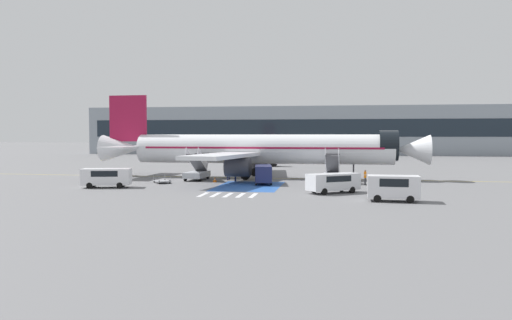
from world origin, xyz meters
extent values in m
plane|color=slate|center=(0.00, 0.00, 0.00)|extent=(600.00, 600.00, 0.00)
cube|color=gold|center=(-0.17, -0.31, 0.00)|extent=(77.48, 2.76, 0.01)
cube|color=#2856A8|center=(-0.17, -10.94, 0.00)|extent=(6.93, 11.20, 0.01)
cube|color=silver|center=(-3.17, -19.20, 0.00)|extent=(0.44, 3.60, 0.01)
cube|color=silver|center=(-1.97, -19.20, 0.00)|extent=(0.44, 3.60, 0.01)
cube|color=silver|center=(-0.77, -19.20, 0.00)|extent=(0.44, 3.60, 0.01)
cube|color=silver|center=(0.43, -19.20, 0.00)|extent=(0.44, 3.60, 0.01)
cube|color=silver|center=(1.63, -19.20, 0.00)|extent=(0.44, 3.60, 0.01)
cylinder|color=silver|center=(-0.17, -0.31, 3.81)|extent=(33.62, 4.91, 3.81)
cone|color=silver|center=(18.67, -0.93, 3.81)|extent=(4.31, 3.87, 3.73)
cone|color=silver|center=(-19.77, 0.34, 3.81)|extent=(5.83, 3.84, 3.66)
cylinder|color=black|center=(15.82, -0.84, 4.29)|extent=(2.41, 3.92, 3.85)
cube|color=maroon|center=(-0.17, -0.31, 4.00)|extent=(30.95, 4.90, 0.24)
cube|color=silver|center=(-3.03, 7.81, 3.24)|extent=(6.17, 15.67, 0.44)
cylinder|color=#38383D|center=(-1.70, 6.54, 1.85)|extent=(3.04, 2.38, 2.28)
cube|color=silver|center=(-3.56, -8.22, 3.24)|extent=(7.13, 15.83, 0.44)
cylinder|color=#38383D|center=(-2.14, -7.04, 1.85)|extent=(3.04, 2.38, 2.28)
cube|color=maroon|center=(-18.92, 0.31, 7.92)|extent=(5.34, 0.54, 6.31)
cube|color=silver|center=(-18.23, 3.91, 4.00)|extent=(3.63, 6.21, 0.24)
cube|color=silver|center=(-18.47, -3.32, 4.00)|extent=(3.63, 6.21, 0.24)
cylinder|color=#38383D|center=(11.56, -0.69, 1.93)|extent=(0.20, 0.20, 3.01)
cylinder|color=black|center=(11.56, -0.69, 0.42)|extent=(0.85, 0.31, 0.84)
cylinder|color=#38383D|center=(-1.71, 2.75, 1.90)|extent=(0.24, 0.24, 2.69)
cylinder|color=black|center=(-1.71, 2.75, 0.55)|extent=(1.12, 0.64, 1.10)
cylinder|color=#38383D|center=(-1.91, -3.26, 1.90)|extent=(0.24, 0.24, 2.69)
cylinder|color=black|center=(-1.91, -3.26, 0.55)|extent=(1.12, 0.64, 1.10)
cube|color=#ADB2BA|center=(8.89, -5.11, 0.70)|extent=(2.36, 4.87, 0.70)
cylinder|color=black|center=(8.01, -3.40, 0.35)|extent=(0.24, 0.71, 0.70)
cylinder|color=black|center=(9.88, -3.47, 0.35)|extent=(0.24, 0.71, 0.70)
cylinder|color=black|center=(7.90, -6.76, 0.35)|extent=(0.24, 0.71, 0.70)
cylinder|color=black|center=(9.77, -6.82, 0.35)|extent=(0.24, 0.71, 0.70)
cube|color=#4C4C51|center=(8.89, -5.11, 2.17)|extent=(1.57, 4.20, 2.37)
cube|color=#4C4C51|center=(8.97, -2.84, 3.28)|extent=(1.69, 1.15, 0.12)
cube|color=silver|center=(8.12, -5.09, 2.64)|extent=(0.21, 4.54, 3.07)
cube|color=silver|center=(9.66, -5.14, 2.64)|extent=(0.21, 4.54, 3.07)
cube|color=#ADB2BA|center=(-7.85, -4.56, 0.70)|extent=(2.36, 4.87, 0.70)
cylinder|color=black|center=(-8.73, -2.85, 0.35)|extent=(0.24, 0.71, 0.70)
cylinder|color=black|center=(-6.86, -2.91, 0.35)|extent=(0.24, 0.71, 0.70)
cylinder|color=black|center=(-8.84, -6.21, 0.35)|extent=(0.24, 0.71, 0.70)
cylinder|color=black|center=(-6.98, -6.27, 0.35)|extent=(0.24, 0.71, 0.70)
cube|color=#4C4C51|center=(-7.85, -4.56, 2.15)|extent=(1.57, 4.20, 2.34)
cube|color=#4C4C51|center=(-7.78, -2.28, 3.25)|extent=(1.69, 1.15, 0.12)
cube|color=silver|center=(-8.62, -4.54, 2.63)|extent=(0.21, 4.53, 3.04)
cube|color=silver|center=(-7.09, -4.59, 2.63)|extent=(0.21, 4.53, 3.04)
cube|color=#38383D|center=(-5.69, 24.51, 0.78)|extent=(9.49, 2.99, 0.60)
cube|color=silver|center=(-1.12, 24.26, 1.28)|extent=(2.21, 2.48, 1.60)
cube|color=black|center=(-0.08, 24.21, 1.60)|extent=(0.15, 2.00, 0.70)
cylinder|color=#B7BCC4|center=(-6.11, 24.53, 2.21)|extent=(6.57, 2.60, 2.26)
cylinder|color=gold|center=(-6.11, 24.53, 2.21)|extent=(0.47, 2.32, 2.31)
cylinder|color=black|center=(-1.47, 25.47, 0.48)|extent=(0.97, 0.33, 0.96)
cylinder|color=black|center=(-1.60, 23.10, 0.48)|extent=(0.97, 0.33, 0.96)
cylinder|color=black|center=(-6.15, 25.72, 0.48)|extent=(0.97, 0.33, 0.96)
cylinder|color=black|center=(-6.28, 23.35, 0.48)|extent=(0.97, 0.33, 0.96)
cylinder|color=black|center=(-8.75, 25.86, 0.48)|extent=(0.97, 0.33, 0.96)
cylinder|color=black|center=(-8.88, 23.49, 0.48)|extent=(0.97, 0.33, 0.96)
cube|color=#1E234C|center=(1.04, -8.16, 1.23)|extent=(2.59, 5.18, 1.82)
cube|color=black|center=(1.04, -8.16, 1.63)|extent=(2.28, 2.98, 0.66)
cylinder|color=black|center=(2.12, -9.55, 0.32)|extent=(0.30, 0.66, 0.64)
cylinder|color=black|center=(0.44, -9.81, 0.32)|extent=(0.30, 0.66, 0.64)
cylinder|color=black|center=(1.65, -6.52, 0.32)|extent=(0.30, 0.66, 0.64)
cylinder|color=black|center=(-0.03, -6.78, 0.32)|extent=(0.30, 0.66, 0.64)
cube|color=silver|center=(14.02, -21.48, 1.26)|extent=(4.36, 2.28, 1.88)
cube|color=black|center=(14.02, -21.48, 1.67)|extent=(2.45, 2.21, 0.68)
cylinder|color=black|center=(15.39, -20.60, 0.32)|extent=(0.65, 0.23, 0.64)
cylinder|color=black|center=(15.29, -22.50, 0.32)|extent=(0.65, 0.23, 0.64)
cylinder|color=black|center=(12.75, -20.47, 0.32)|extent=(0.65, 0.23, 0.64)
cylinder|color=black|center=(12.65, -22.36, 0.32)|extent=(0.65, 0.23, 0.64)
cube|color=silver|center=(-15.03, -14.66, 1.18)|extent=(5.37, 3.06, 1.72)
cube|color=black|center=(-15.03, -14.66, 1.56)|extent=(3.16, 2.60, 0.62)
cylinder|color=black|center=(-16.36, -15.90, 0.32)|extent=(0.67, 0.33, 0.64)
cylinder|color=black|center=(-16.76, -14.09, 0.32)|extent=(0.67, 0.33, 0.64)
cylinder|color=black|center=(-13.30, -15.23, 0.32)|extent=(0.67, 0.33, 0.64)
cylinder|color=black|center=(-13.70, -13.41, 0.32)|extent=(0.67, 0.33, 0.64)
cube|color=silver|center=(8.99, -16.14, 1.11)|extent=(5.36, 4.54, 1.58)
cube|color=black|center=(8.99, -16.14, 1.46)|extent=(3.45, 3.22, 0.57)
cylinder|color=black|center=(9.81, -14.50, 0.32)|extent=(0.64, 0.53, 0.64)
cylinder|color=black|center=(10.82, -15.93, 0.32)|extent=(0.64, 0.53, 0.64)
cylinder|color=black|center=(7.17, -16.35, 0.32)|extent=(0.64, 0.53, 0.64)
cylinder|color=black|center=(8.17, -17.78, 0.32)|extent=(0.64, 0.53, 0.64)
cube|color=gray|center=(-10.85, -8.95, 0.26)|extent=(2.72, 2.99, 0.12)
cylinder|color=black|center=(-9.73, -9.43, 0.20)|extent=(0.31, 0.38, 0.40)
cylinder|color=black|center=(-10.77, -10.17, 0.20)|extent=(0.31, 0.38, 0.40)
cylinder|color=black|center=(-10.93, -7.73, 0.20)|extent=(0.31, 0.38, 0.40)
cylinder|color=black|center=(-11.97, -8.47, 0.20)|extent=(0.31, 0.38, 0.40)
cylinder|color=gray|center=(-9.60, -9.53, 0.59)|extent=(0.05, 0.05, 0.55)
cylinder|color=gray|center=(-10.73, -10.32, 0.59)|extent=(0.05, 0.05, 0.55)
cylinder|color=gray|center=(-10.98, -7.57, 0.59)|extent=(0.05, 0.05, 0.55)
cylinder|color=gray|center=(-12.11, -8.37, 0.59)|extent=(0.05, 0.05, 0.55)
cylinder|color=#191E38|center=(-3.95, -3.24, 0.44)|extent=(0.14, 0.14, 0.89)
cylinder|color=#191E38|center=(-3.99, -3.08, 0.44)|extent=(0.14, 0.14, 0.89)
cube|color=yellow|center=(-3.97, -3.16, 1.24)|extent=(0.32, 0.46, 0.70)
cube|color=silver|center=(-3.97, -3.16, 1.24)|extent=(0.33, 0.47, 0.06)
sphere|color=#9E704C|center=(-3.97, -3.16, 1.71)|extent=(0.24, 0.24, 0.24)
cylinder|color=#191E38|center=(-3.97, -4.13, 0.43)|extent=(0.14, 0.14, 0.86)
cylinder|color=#191E38|center=(-4.06, -3.99, 0.43)|extent=(0.14, 0.14, 0.86)
cube|color=yellow|center=(-4.02, -4.06, 1.21)|extent=(0.41, 0.47, 0.68)
cube|color=silver|center=(-4.02, -4.06, 1.21)|extent=(0.43, 0.49, 0.06)
sphere|color=tan|center=(-4.02, -4.06, 1.67)|extent=(0.23, 0.23, 0.23)
cylinder|color=#2D2D33|center=(12.59, -7.55, 0.41)|extent=(0.14, 0.14, 0.83)
cylinder|color=#2D2D33|center=(12.55, -7.72, 0.41)|extent=(0.14, 0.14, 0.83)
cube|color=orange|center=(12.57, -7.64, 1.16)|extent=(0.31, 0.46, 0.66)
cube|color=silver|center=(12.57, -7.64, 1.16)|extent=(0.33, 0.47, 0.06)
sphere|color=brown|center=(12.57, -7.64, 1.60)|extent=(0.22, 0.22, 0.22)
cylinder|color=#191E38|center=(-2.76, -5.71, 0.45)|extent=(0.14, 0.14, 0.90)
cylinder|color=#191E38|center=(-2.64, -5.83, 0.45)|extent=(0.14, 0.14, 0.90)
cube|color=yellow|center=(-2.70, -5.77, 1.26)|extent=(0.45, 0.46, 0.71)
cube|color=silver|center=(-2.70, -5.77, 1.26)|extent=(0.46, 0.47, 0.06)
sphere|color=brown|center=(-2.70, -5.77, 1.74)|extent=(0.24, 0.24, 0.24)
cone|color=orange|center=(-4.99, -6.87, 0.29)|extent=(0.52, 0.52, 0.58)
cylinder|color=white|center=(-4.99, -6.87, 0.32)|extent=(0.29, 0.29, 0.07)
cube|color=#89939E|center=(1.92, 82.54, 6.96)|extent=(131.67, 12.00, 13.92)
cube|color=#19232D|center=(1.92, 76.49, 7.66)|extent=(126.40, 0.10, 4.87)
camera|label=1|loc=(8.92, -64.85, 5.61)|focal=35.00mm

